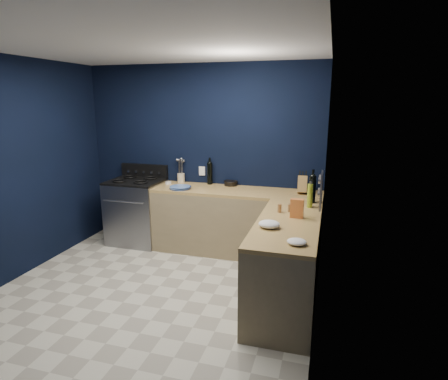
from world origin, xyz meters
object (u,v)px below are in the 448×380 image
(gas_range, at_px, (137,212))
(plate_stack, at_px, (180,188))
(utensil_crock, at_px, (181,178))
(crouton_bag, at_px, (297,208))
(knife_block, at_px, (302,185))

(gas_range, bearing_deg, plate_stack, -9.28)
(utensil_crock, distance_m, crouton_bag, 2.21)
(plate_stack, bearing_deg, gas_range, 170.72)
(utensil_crock, xyz_separation_m, knife_block, (1.79, -0.15, 0.04))
(knife_block, xyz_separation_m, crouton_bag, (0.03, -1.11, -0.01))
(gas_range, relative_size, knife_block, 4.21)
(plate_stack, relative_size, knife_block, 1.32)
(gas_range, bearing_deg, utensil_crock, 23.77)
(knife_block, bearing_deg, gas_range, 178.72)
(gas_range, relative_size, utensil_crock, 6.88)
(utensil_crock, bearing_deg, crouton_bag, -34.64)
(utensil_crock, bearing_deg, plate_stack, -69.36)
(plate_stack, xyz_separation_m, crouton_bag, (1.67, -0.86, 0.08))
(gas_range, bearing_deg, knife_block, 2.79)
(plate_stack, height_order, knife_block, knife_block)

